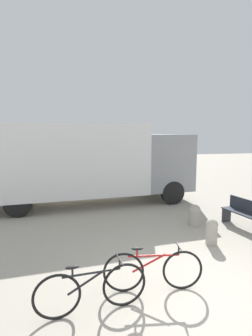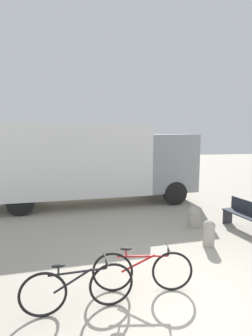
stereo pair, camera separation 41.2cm
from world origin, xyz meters
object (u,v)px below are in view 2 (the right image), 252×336
at_px(bollard_near_bench, 209,232).
at_px(park_bench, 250,216).
at_px(delivery_truck, 90,160).
at_px(bollard_far_bench, 194,216).
at_px(bicycle_middle, 142,271).
at_px(bicycle_near, 78,288).

bearing_deg(bollard_near_bench, park_bench, 22.96).
height_order(delivery_truck, bollard_far_bench, delivery_truck).
bearing_deg(delivery_truck, park_bench, -47.11).
relative_size(delivery_truck, bollard_near_bench, 12.50).
bearing_deg(bicycle_middle, bicycle_near, -154.54).
height_order(park_bench, bicycle_middle, park_bench).
relative_size(bicycle_near, bicycle_middle, 1.01).
bearing_deg(delivery_truck, bicycle_near, -98.12).
distance_m(bicycle_near, bollard_near_bench, 3.85).
distance_m(delivery_truck, bicycle_near, 7.01).
height_order(delivery_truck, park_bench, delivery_truck).
distance_m(bollard_near_bench, bollard_far_bench, 1.43).
bearing_deg(bollard_near_bench, bicycle_near, -149.42).
height_order(bicycle_middle, bollard_far_bench, bicycle_middle).
bearing_deg(bollard_near_bench, bollard_far_bench, 80.47).
xyz_separation_m(bicycle_near, bollard_near_bench, (3.32, 1.96, -0.03)).
xyz_separation_m(delivery_truck, bicycle_middle, (0.65, -6.49, -1.41)).
height_order(park_bench, bicycle_near, park_bench).
bearing_deg(bicycle_middle, bollard_near_bench, 45.24).
bearing_deg(bollard_far_bench, delivery_truck, 131.19).
height_order(delivery_truck, bicycle_near, delivery_truck).
distance_m(park_bench, bicycle_middle, 4.45).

